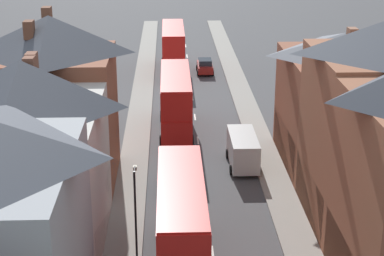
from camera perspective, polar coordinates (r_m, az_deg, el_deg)
pavement_left at (r=55.17m, az=-4.86°, el=-0.37°), size 2.20×104.00×0.14m
pavement_right at (r=55.60m, az=5.69°, el=-0.23°), size 2.20×104.00×0.14m
centre_line_dashes at (r=53.30m, az=0.53°, el=-1.11°), size 0.14×97.80×0.01m
double_decker_bus_lead at (r=53.83m, az=-1.46°, el=2.27°), size 2.74×10.80×5.30m
double_decker_bus_mid_street at (r=34.08m, az=-0.97°, el=-8.65°), size 2.74×10.80×5.30m
double_decker_bus_far_approaching at (r=73.41m, az=-1.68°, el=7.05°), size 2.74×10.80×5.30m
car_parked_left_a at (r=73.75m, az=1.15°, el=5.53°), size 1.90×4.06×1.66m
car_parked_right_a at (r=43.89m, az=-1.22°, el=-4.70°), size 1.90×4.45×1.67m
delivery_van at (r=48.01m, az=4.54°, el=-1.89°), size 2.20×5.20×2.41m
street_lamp at (r=34.96m, az=-5.05°, el=-7.16°), size 0.20×1.12×5.50m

